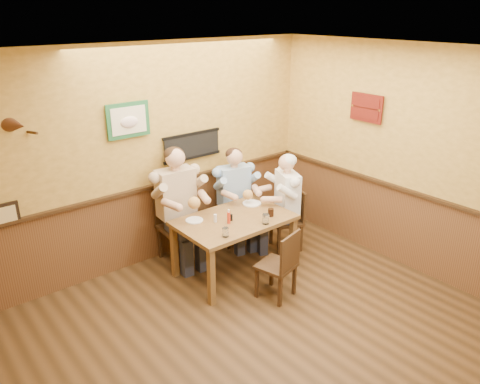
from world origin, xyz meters
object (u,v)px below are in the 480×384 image
object	(u,v)px
chair_back_right	(234,213)
chair_near_side	(276,264)
water_glass_left	(225,232)
hot_sauce_bottle	(229,217)
chair_right_end	(286,220)
water_glass_mid	(266,219)
chair_back_left	(178,226)
diner_blue_polo	(234,201)
diner_white_elder	(287,207)
salt_shaker	(215,218)
dining_table	(234,225)
cola_tumbler	(271,212)
pepper_shaker	(231,217)
diner_tan_shirt	(177,211)

from	to	relation	value
chair_back_right	chair_near_side	world-z (taller)	chair_back_right
water_glass_left	hot_sauce_bottle	xyz separation A→B (m)	(0.24, 0.26, 0.03)
chair_back_right	chair_near_side	size ratio (longest dim) A/B	1.04
chair_back_right	hot_sauce_bottle	size ratio (longest dim) A/B	5.47
chair_right_end	water_glass_mid	distance (m)	0.95
chair_back_left	diner_blue_polo	distance (m)	0.90
diner_blue_polo	diner_white_elder	distance (m)	0.75
chair_right_end	water_glass_mid	xyz separation A→B (m)	(-0.77, -0.42, 0.38)
chair_back_right	diner_white_elder	distance (m)	0.77
hot_sauce_bottle	salt_shaker	xyz separation A→B (m)	(-0.10, 0.13, -0.03)
chair_back_left	water_glass_mid	world-z (taller)	chair_back_left
chair_right_end	water_glass_left	world-z (taller)	chair_right_end
chair_back_left	water_glass_left	bearing A→B (deg)	-86.01
dining_table	chair_back_left	world-z (taller)	chair_back_left
chair_back_right	cola_tumbler	world-z (taller)	chair_back_right
water_glass_mid	hot_sauce_bottle	world-z (taller)	hot_sauce_bottle
chair_back_left	cola_tumbler	world-z (taller)	chair_back_left
chair_near_side	pepper_shaker	xyz separation A→B (m)	(-0.11, 0.69, 0.37)
dining_table	hot_sauce_bottle	distance (m)	0.23
diner_white_elder	salt_shaker	world-z (taller)	diner_white_elder
chair_right_end	dining_table	bearing A→B (deg)	-63.29
water_glass_left	water_glass_mid	xyz separation A→B (m)	(0.58, -0.03, 0.01)
chair_back_right	salt_shaker	distance (m)	1.03
diner_tan_shirt	water_glass_mid	distance (m)	1.23
dining_table	hot_sauce_bottle	xyz separation A→B (m)	(-0.14, -0.07, 0.17)
chair_right_end	salt_shaker	world-z (taller)	chair_right_end
pepper_shaker	hot_sauce_bottle	bearing A→B (deg)	-149.66
chair_near_side	water_glass_mid	world-z (taller)	water_glass_mid
chair_near_side	diner_white_elder	distance (m)	1.22
pepper_shaker	salt_shaker	bearing A→B (deg)	152.75
chair_back_right	diner_blue_polo	xyz separation A→B (m)	(0.00, 0.00, 0.19)
dining_table	diner_tan_shirt	distance (m)	0.82
hot_sauce_bottle	salt_shaker	distance (m)	0.17
diner_white_elder	water_glass_left	size ratio (longest dim) A/B	11.29
chair_back_right	hot_sauce_bottle	bearing A→B (deg)	-119.14
chair_back_right	diner_blue_polo	bearing A→B (deg)	0.00
diner_tan_shirt	water_glass_left	size ratio (longest dim) A/B	12.87
diner_white_elder	water_glass_mid	xyz separation A→B (m)	(-0.77, -0.42, 0.20)
water_glass_mid	hot_sauce_bottle	distance (m)	0.44
cola_tumbler	salt_shaker	size ratio (longest dim) A/B	0.98
diner_tan_shirt	cola_tumbler	distance (m)	1.23
water_glass_mid	diner_blue_polo	bearing A→B (deg)	72.56
dining_table	cola_tumbler	bearing A→B (deg)	-30.42
salt_shaker	chair_right_end	bearing A→B (deg)	-0.26
diner_tan_shirt	diner_white_elder	bearing A→B (deg)	-22.20
salt_shaker	water_glass_mid	bearing A→B (deg)	-43.93
chair_back_left	salt_shaker	world-z (taller)	chair_back_left
hot_sauce_bottle	water_glass_left	bearing A→B (deg)	-133.70
cola_tumbler	diner_blue_polo	bearing A→B (deg)	82.34
diner_blue_polo	water_glass_mid	size ratio (longest dim) A/B	10.16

